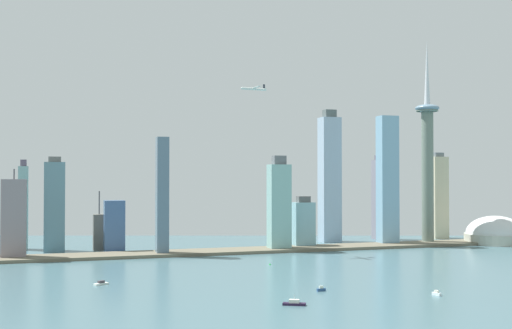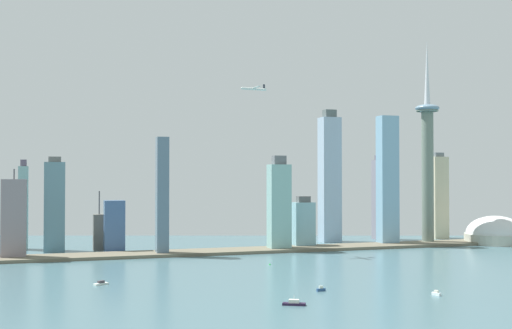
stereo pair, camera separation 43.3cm
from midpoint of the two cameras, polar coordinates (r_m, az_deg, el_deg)
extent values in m
cube|color=#67604D|center=(791.94, 0.17, -7.74)|extent=(765.96, 49.69, 3.75)
cylinder|color=slate|center=(908.58, 15.25, -1.00)|extent=(16.32, 16.32, 188.85)
ellipsoid|color=slate|center=(913.62, 15.22, 4.93)|extent=(33.06, 33.06, 10.71)
torus|color=slate|center=(913.24, 15.22, 4.70)|extent=(30.25, 30.25, 2.14)
cone|color=silver|center=(920.31, 15.20, 8.07)|extent=(8.16, 8.16, 90.52)
cylinder|color=#B0B2A2|center=(946.82, 20.86, -6.28)|extent=(84.89, 84.89, 13.69)
ellipsoid|color=silver|center=(946.22, 20.85, -5.86)|extent=(80.65, 80.65, 49.88)
cube|color=#3E5E8D|center=(799.68, -12.67, -5.47)|extent=(24.53, 23.37, 64.08)
cube|color=beige|center=(996.51, 16.07, -2.89)|extent=(24.18, 25.74, 123.33)
cube|color=slate|center=(996.58, 16.05, 0.84)|extent=(14.51, 15.45, 6.41)
cube|color=#626158|center=(829.86, -13.97, -5.95)|extent=(14.72, 18.15, 45.61)
cylinder|color=#4C4C51|center=(827.53, -13.96, -3.36)|extent=(1.60, 1.60, 29.41)
cube|color=#85B9B3|center=(797.31, 2.11, -3.91)|extent=(26.63, 19.99, 108.64)
cube|color=slate|center=(796.65, 2.11, 0.40)|extent=(15.98, 11.99, 11.15)
cube|color=gray|center=(959.41, 11.12, -3.13)|extent=(15.00, 23.58, 118.19)
cube|color=#584F5F|center=(959.24, 11.10, 0.62)|extent=(9.00, 14.15, 7.40)
cube|color=#7EABC6|center=(879.59, 11.81, -1.42)|extent=(25.93, 18.55, 176.27)
cube|color=#9BB1C7|center=(913.48, 6.68, -1.35)|extent=(27.85, 23.13, 178.56)
cube|color=#525C5A|center=(918.00, 6.67, 4.58)|extent=(16.71, 13.88, 11.08)
cube|color=gray|center=(760.26, -21.02, -4.66)|extent=(26.53, 16.16, 90.45)
cylinder|color=#4C4C51|center=(758.76, -20.99, -0.81)|extent=(1.60, 1.60, 11.54)
cube|color=slate|center=(754.91, -8.45, -2.85)|extent=(14.05, 15.70, 140.23)
cube|color=#92B6AD|center=(921.25, 2.59, -5.62)|extent=(12.52, 26.59, 41.59)
cube|color=#5D535F|center=(919.57, 2.59, -3.99)|extent=(7.51, 15.96, 11.03)
cube|color=slate|center=(828.53, -17.72, -3.65)|extent=(25.02, 24.85, 111.50)
cube|color=#64625E|center=(827.98, -17.70, 0.44)|extent=(15.01, 14.91, 6.78)
cube|color=#82B0B1|center=(863.58, -20.27, -3.69)|extent=(12.11, 18.40, 106.68)
cube|color=#605367|center=(862.85, -20.24, 0.13)|extent=(7.27, 11.04, 8.51)
cube|color=#86B5C0|center=(832.25, 4.32, -5.48)|extent=(27.42, 18.36, 59.72)
cube|color=#555655|center=(830.36, 4.31, -3.15)|extent=(16.45, 11.02, 7.97)
cube|color=#22162D|center=(468.46, 3.48, -12.47)|extent=(17.34, 12.34, 1.71)
cube|color=silver|center=(468.05, 3.48, -12.22)|extent=(8.26, 6.68, 2.52)
cylinder|color=silver|center=(467.48, 3.48, -11.85)|extent=(0.24, 0.24, 3.51)
cube|color=white|center=(568.92, -13.80, -10.43)|extent=(13.20, 10.35, 1.53)
cube|color=#3C363C|center=(568.63, -13.80, -10.25)|extent=(6.42, 5.62, 2.06)
cube|color=white|center=(524.25, 16.00, -11.18)|extent=(4.83, 7.80, 2.29)
cube|color=silver|center=(523.89, 16.00, -10.96)|extent=(2.76, 3.65, 1.77)
cube|color=#2A4D7C|center=(525.66, 5.91, -11.19)|extent=(7.75, 2.87, 2.27)
cube|color=silver|center=(525.30, 5.91, -10.96)|extent=(3.47, 1.78, 1.97)
cone|color=green|center=(675.46, 1.29, -8.97)|extent=(1.98, 1.98, 1.79)
cylinder|color=silver|center=(769.03, -0.16, 6.84)|extent=(31.67, 6.38, 2.98)
sphere|color=silver|center=(762.90, -1.25, 6.90)|extent=(2.98, 2.98, 2.98)
cube|color=silver|center=(769.22, -0.16, 6.94)|extent=(7.17, 32.83, 0.50)
cube|color=silver|center=(774.45, 0.74, 6.81)|extent=(3.78, 11.63, 0.40)
cube|color=#2D333D|center=(774.95, 0.74, 7.07)|extent=(2.60, 0.77, 5.00)
camera|label=1|loc=(0.22, -89.98, 0.00)|focal=44.29mm
camera|label=2|loc=(0.22, 90.02, 0.00)|focal=44.29mm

